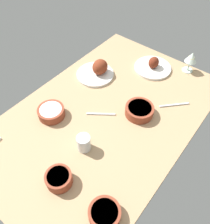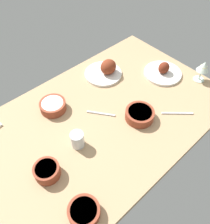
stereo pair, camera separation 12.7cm
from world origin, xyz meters
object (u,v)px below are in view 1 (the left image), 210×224
Objects in this scene: plate_near_viewer at (98,71)px; bowl_pasta at (105,213)px; bowl_sauce at (59,178)px; plate_far_side at (153,66)px; bowl_cream at (51,112)px; fork_loose at (101,114)px; spoon_loose at (174,105)px; water_tumbler at (84,143)px; wine_glass at (191,58)px; bowl_soup at (139,110)px.

plate_near_viewer reaches higher than bowl_pasta.
plate_far_side is at bearing 5.30° from bowl_sauce.
bowl_cream is at bearing 52.25° from bowl_sauce.
fork_loose is 0.91× the size of spoon_loose.
water_tumbler reaches higher than spoon_loose.
bowl_pasta is at bearing -172.17° from wine_glass.
bowl_cream is 1.64× the size of water_tumbler.
bowl_sauce is 20.36cm from water_tumbler.
plate_far_side is at bearing 19.85° from bowl_pasta.
bowl_sauce is (-55.82, 5.77, 0.31)cm from bowl_soup.
fork_loose is (41.93, 10.52, -2.88)cm from bowl_sauce.
plate_near_viewer is at bearing 138.40° from plate_far_side.
spoon_loose is at bearing -82.02° from plate_near_viewer.
water_tumbler is at bearing 165.90° from bowl_soup.
bowl_pasta is 107.31cm from wine_glass.
bowl_cream is 28.62cm from water_tumbler.
fork_loose is at bearing 130.46° from bowl_soup.
spoon_loose is (18.07, -12.51, -2.56)cm from bowl_soup.
plate_far_side reaches higher than fork_loose.
spoon_loose is (49.53, -49.75, -2.45)cm from bowl_cream.
water_tumbler is (-35.76, 8.98, 1.53)cm from bowl_soup.
water_tumbler is (-4.30, -28.25, 1.65)cm from bowl_cream.
bowl_soup is 21.56cm from fork_loose.
bowl_pasta is at bearing -86.78° from bowl_sauce.
bowl_sauce reaches higher than bowl_pasta.
bowl_soup reaches higher than fork_loose.
wine_glass is (12.96, -19.02, 7.88)cm from plate_far_side.
fork_loose and spoon_loose have the same top height.
bowl_sauce is 108.16cm from wine_glass.
bowl_cream is 1.23× the size of bowl_sauce.
water_tumbler reaches higher than bowl_pasta.
wine_glass is at bearing 56.49° from spoon_loose.
plate_near_viewer is 42.31cm from bowl_cream.
bowl_cream is 1.10× the size of bowl_pasta.
bowl_soup is 1.76× the size of water_tumbler.
wine_glass is 69.40cm from fork_loose.
plate_near_viewer is at bearing 2.79° from bowl_cream.
spoon_loose is (7.27, -51.81, -3.08)cm from plate_near_viewer.
bowl_sauce is 76.17cm from spoon_loose.
spoon_loose is (72.49, 6.55, -2.28)cm from bowl_pasta.
fork_loose is at bearing -179.01° from spoon_loose.
plate_far_side is 98.98cm from bowl_pasta.
water_tumbler is (-87.40, 13.46, -5.43)cm from wine_glass.
bowl_cream is 39.80cm from bowl_sauce.
plate_near_viewer is 2.68× the size of water_tumbler.
water_tumbler is at bearing 71.61° from fork_loose.
bowl_cream is at bearing 162.07° from plate_far_side.
bowl_cream is at bearing 81.35° from water_tumbler.
wine_glass is at bearing -46.98° from plate_near_viewer.
spoon_loose is (31.96, -28.80, 0.00)cm from fork_loose.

